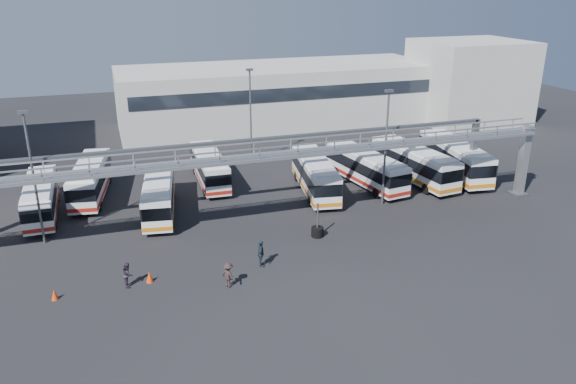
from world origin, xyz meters
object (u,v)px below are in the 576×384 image
object	(u,v)px
tire_stack	(317,231)
bus_8	(414,163)
light_pole_left	(33,171)
bus_7	(366,167)
cone_left	(54,295)
light_pole_mid	(386,142)
pedestrian_c	(228,275)
bus_9	(454,157)
cone_right	(149,277)
pedestrian_b	(128,274)
bus_4	(209,166)
bus_3	(159,194)
pedestrian_d	(261,254)
light_pole_back	(251,112)
bus_1	(41,197)
bus_6	(315,174)
bus_2	(91,178)

from	to	relation	value
tire_stack	bus_8	bearing A→B (deg)	33.60
light_pole_left	bus_7	size ratio (longest dim) A/B	0.93
cone_left	tire_stack	world-z (taller)	tire_stack
light_pole_mid	pedestrian_c	xyz separation A→B (m)	(-16.15, -9.78, -4.87)
bus_7	bus_9	bearing A→B (deg)	-9.92
pedestrian_c	cone_right	size ratio (longest dim) A/B	2.25
cone_right	light_pole_mid	bearing A→B (deg)	19.73
pedestrian_b	cone_left	size ratio (longest dim) A/B	2.43
bus_4	bus_8	bearing A→B (deg)	-14.92
bus_3	cone_left	distance (m)	14.37
bus_8	pedestrian_d	xyz separation A→B (m)	(-19.14, -12.35, -0.92)
bus_8	cone_left	xyz separation A→B (m)	(-32.57, -12.48, -1.55)
bus_8	light_pole_back	bearing A→B (deg)	136.33
bus_7	bus_3	bearing A→B (deg)	173.89
bus_1	bus_6	bearing A→B (deg)	-5.58
bus_6	tire_stack	world-z (taller)	bus_6
pedestrian_c	bus_1	bearing A→B (deg)	2.11
pedestrian_c	cone_right	bearing A→B (deg)	30.39
bus_7	pedestrian_c	size ratio (longest dim) A/B	6.43
tire_stack	cone_left	bearing A→B (deg)	-169.79
light_pole_mid	pedestrian_c	distance (m)	19.50
bus_6	tire_stack	xyz separation A→B (m)	(-3.28, -9.15, -1.35)
light_pole_left	cone_right	distance (m)	12.27
light_pole_back	bus_9	xyz separation A→B (m)	(18.48, -10.24, -3.78)
bus_6	tire_stack	size ratio (longest dim) A/B	4.02
bus_9	pedestrian_c	world-z (taller)	bus_9
bus_9	pedestrian_c	distance (m)	30.36
light_pole_left	bus_8	xyz separation A→B (m)	(33.74, 3.60, -3.83)
bus_3	cone_left	bearing A→B (deg)	-114.79
light_pole_left	tire_stack	xyz separation A→B (m)	(20.08, -5.47, -5.26)
light_pole_left	bus_9	distance (m)	38.84
bus_6	bus_2	bearing A→B (deg)	173.84
light_pole_back	bus_8	xyz separation A→B (m)	(13.74, -10.40, -3.83)
cone_left	bus_2	bearing A→B (deg)	82.48
pedestrian_c	cone_left	xyz separation A→B (m)	(-10.68, 1.90, -0.51)
bus_3	cone_left	xyz separation A→B (m)	(-7.83, -11.97, -1.38)
light_pole_back	bus_8	size ratio (longest dim) A/B	0.89
bus_3	tire_stack	distance (m)	14.06
cone_right	light_pole_back	bearing A→B (deg)	60.04
pedestrian_c	pedestrian_d	bearing A→B (deg)	-88.21
bus_8	bus_9	size ratio (longest dim) A/B	0.97
bus_4	bus_6	bearing A→B (deg)	-30.79
bus_1	tire_stack	bearing A→B (deg)	-29.30
bus_4	pedestrian_d	distance (m)	18.05
bus_4	pedestrian_d	xyz separation A→B (m)	(0.09, -18.04, -0.74)
light_pole_back	pedestrian_b	world-z (taller)	light_pole_back
light_pole_back	bus_1	distance (m)	22.43
bus_8	light_pole_mid	bearing A→B (deg)	-147.86
bus_2	bus_4	bearing A→B (deg)	10.02
light_pole_mid	bus_4	world-z (taller)	light_pole_mid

